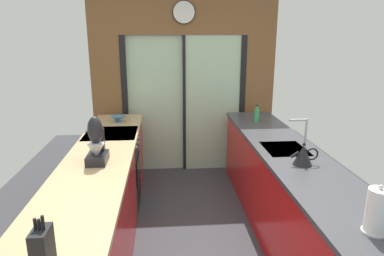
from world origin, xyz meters
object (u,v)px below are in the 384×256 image
mixing_bowl (118,119)px  paper_towel_roll (377,212)px  oven_range (113,171)px  kettle (303,155)px  soap_bottle_far (257,115)px  knife_block (42,248)px  stand_mixer (97,145)px

mixing_bowl → paper_towel_roll: (1.78, -2.72, 0.09)m
oven_range → paper_towel_roll: (1.80, -2.20, 0.60)m
kettle → soap_bottle_far: size_ratio=1.14×
oven_range → knife_block: 2.43m
oven_range → soap_bottle_far: soap_bottle_far is taller
oven_range → knife_block: bearing=-89.6°
knife_block → kettle: bearing=34.5°
oven_range → soap_bottle_far: 1.92m
knife_block → stand_mixer: 1.43m
knife_block → kettle: 2.16m
stand_mixer → kettle: bearing=-6.7°
mixing_bowl → paper_towel_roll: 3.25m
mixing_bowl → knife_block: (0.00, -2.88, 0.06)m
paper_towel_roll → kettle: bearing=89.9°
paper_towel_roll → knife_block: bearing=-174.8°
kettle → soap_bottle_far: soap_bottle_far is taller
kettle → soap_bottle_far: 1.53m
stand_mixer → kettle: (1.78, -0.21, -0.07)m
knife_block → kettle: (1.78, 1.22, -0.02)m
mixing_bowl → knife_block: size_ratio=0.68×
mixing_bowl → soap_bottle_far: soap_bottle_far is taller
kettle → mixing_bowl: bearing=137.1°
stand_mixer → paper_towel_roll: (1.78, -1.27, -0.03)m
kettle → paper_towel_roll: 1.06m
knife_block → stand_mixer: bearing=90.0°
oven_range → knife_block: size_ratio=3.28×
oven_range → mixing_bowl: (0.02, 0.51, 0.51)m
mixing_bowl → oven_range: bearing=-92.1°
kettle → soap_bottle_far: bearing=90.1°
oven_range → kettle: bearing=-32.4°
stand_mixer → kettle: 1.80m
knife_block → stand_mixer: stand_mixer is taller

